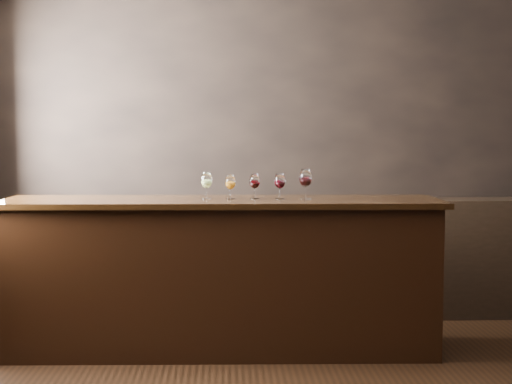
{
  "coord_description": "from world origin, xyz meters",
  "views": [
    {
      "loc": [
        -0.54,
        -3.94,
        1.55
      ],
      "look_at": [
        -0.33,
        1.09,
        1.14
      ],
      "focal_mm": 50.0,
      "sensor_mm": 36.0,
      "label": 1
    }
  ],
  "objects_px": {
    "back_bar_shelf": "(358,258)",
    "glass_white": "(207,181)",
    "glass_red_a": "(255,182)",
    "glass_red_c": "(306,179)",
    "glass_red_b": "(280,182)",
    "glass_amber": "(230,183)",
    "bar_counter": "(222,278)"
  },
  "relations": [
    {
      "from": "glass_red_a",
      "to": "glass_red_c",
      "type": "bearing_deg",
      "value": -8.23
    },
    {
      "from": "back_bar_shelf",
      "to": "glass_red_b",
      "type": "xyz_separation_m",
      "value": [
        -0.74,
        -0.93,
        0.72
      ]
    },
    {
      "from": "glass_red_a",
      "to": "glass_red_c",
      "type": "relative_size",
      "value": 0.83
    },
    {
      "from": "glass_white",
      "to": "glass_red_b",
      "type": "height_order",
      "value": "glass_white"
    },
    {
      "from": "glass_red_b",
      "to": "bar_counter",
      "type": "bearing_deg",
      "value": -179.75
    },
    {
      "from": "glass_amber",
      "to": "glass_red_c",
      "type": "distance_m",
      "value": 0.53
    },
    {
      "from": "back_bar_shelf",
      "to": "glass_white",
      "type": "bearing_deg",
      "value": -144.5
    },
    {
      "from": "bar_counter",
      "to": "glass_red_c",
      "type": "bearing_deg",
      "value": -0.32
    },
    {
      "from": "back_bar_shelf",
      "to": "glass_red_c",
      "type": "height_order",
      "value": "glass_red_c"
    },
    {
      "from": "glass_amber",
      "to": "glass_red_b",
      "type": "bearing_deg",
      "value": -1.95
    },
    {
      "from": "glass_red_b",
      "to": "back_bar_shelf",
      "type": "bearing_deg",
      "value": 51.43
    },
    {
      "from": "glass_red_b",
      "to": "glass_red_c",
      "type": "height_order",
      "value": "glass_red_c"
    },
    {
      "from": "glass_amber",
      "to": "bar_counter",
      "type": "bearing_deg",
      "value": -168.1
    },
    {
      "from": "glass_white",
      "to": "glass_amber",
      "type": "distance_m",
      "value": 0.17
    },
    {
      "from": "bar_counter",
      "to": "glass_red_c",
      "type": "relative_size",
      "value": 13.87
    },
    {
      "from": "glass_red_a",
      "to": "glass_red_b",
      "type": "xyz_separation_m",
      "value": [
        0.18,
        -0.03,
        0.0
      ]
    },
    {
      "from": "back_bar_shelf",
      "to": "glass_white",
      "type": "height_order",
      "value": "glass_white"
    },
    {
      "from": "glass_red_b",
      "to": "glass_red_c",
      "type": "relative_size",
      "value": 0.85
    },
    {
      "from": "glass_amber",
      "to": "glass_red_a",
      "type": "distance_m",
      "value": 0.17
    },
    {
      "from": "glass_white",
      "to": "glass_red_b",
      "type": "xyz_separation_m",
      "value": [
        0.52,
        -0.03,
        -0.0
      ]
    },
    {
      "from": "back_bar_shelf",
      "to": "glass_red_a",
      "type": "distance_m",
      "value": 1.48
    },
    {
      "from": "glass_red_c",
      "to": "glass_red_a",
      "type": "bearing_deg",
      "value": 171.77
    },
    {
      "from": "glass_red_a",
      "to": "glass_white",
      "type": "bearing_deg",
      "value": 179.71
    },
    {
      "from": "glass_red_c",
      "to": "glass_amber",
      "type": "bearing_deg",
      "value": 176.35
    },
    {
      "from": "glass_white",
      "to": "glass_red_b",
      "type": "bearing_deg",
      "value": -3.48
    },
    {
      "from": "glass_red_a",
      "to": "glass_red_c",
      "type": "height_order",
      "value": "glass_red_c"
    },
    {
      "from": "glass_amber",
      "to": "glass_red_c",
      "type": "bearing_deg",
      "value": -3.65
    },
    {
      "from": "glass_amber",
      "to": "glass_red_a",
      "type": "height_order",
      "value": "glass_red_a"
    },
    {
      "from": "glass_amber",
      "to": "glass_red_b",
      "type": "distance_m",
      "value": 0.35
    },
    {
      "from": "glass_red_a",
      "to": "glass_red_b",
      "type": "relative_size",
      "value": 0.98
    },
    {
      "from": "glass_white",
      "to": "bar_counter",
      "type": "bearing_deg",
      "value": -17.92
    },
    {
      "from": "back_bar_shelf",
      "to": "glass_red_c",
      "type": "relative_size",
      "value": 12.83
    }
  ]
}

